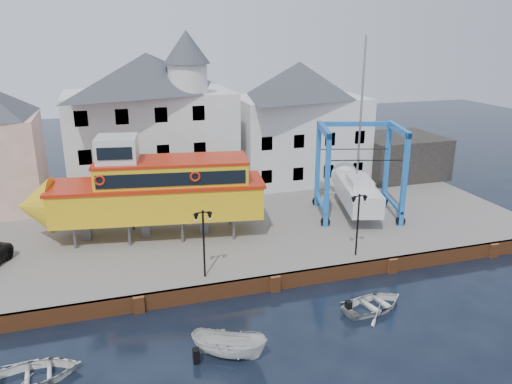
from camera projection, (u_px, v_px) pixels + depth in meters
name	position (u px, v px, depth m)	size (l,w,h in m)	color
ground	(275.00, 291.00, 30.04)	(140.00, 140.00, 0.00)	black
hardstanding	(229.00, 220.00, 39.87)	(44.00, 22.00, 1.00)	slate
quay_wall	(274.00, 283.00, 29.98)	(44.00, 0.47, 1.00)	brown
building_white_main	(152.00, 123.00, 43.09)	(14.00, 8.30, 14.00)	silver
building_white_right	(298.00, 122.00, 47.80)	(12.00, 8.00, 11.20)	silver
shed_dark	(398.00, 156.00, 49.93)	(8.00, 7.00, 4.00)	black
lamp_post_left	(203.00, 227.00, 28.71)	(1.12, 0.32, 4.20)	black
lamp_post_right	(359.00, 209.00, 31.54)	(1.12, 0.32, 4.20)	black
tour_boat	(144.00, 190.00, 34.44)	(17.06, 6.53, 7.25)	#59595E
travel_lift	(355.00, 184.00, 39.68)	(7.47, 9.32, 13.65)	#114E9F
motorboat_a	(229.00, 356.00, 23.99)	(1.42, 3.77, 1.45)	silver
motorboat_b	(374.00, 309.00, 28.11)	(2.80, 3.92, 0.81)	silver
motorboat_d	(34.00, 380.00, 22.38)	(2.95, 4.13, 0.86)	silver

